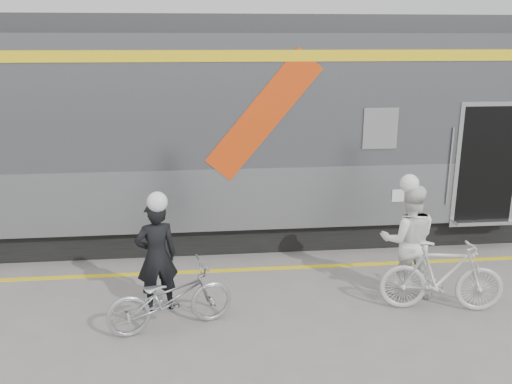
{
  "coord_description": "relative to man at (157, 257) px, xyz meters",
  "views": [
    {
      "loc": [
        -0.89,
        -6.16,
        3.71
      ],
      "look_at": [
        -0.07,
        1.6,
        1.5
      ],
      "focal_mm": 38.0,
      "sensor_mm": 36.0,
      "label": 1
    }
  ],
  "objects": [
    {
      "name": "helmet_woman",
      "position": [
        3.66,
        0.11,
        1.04
      ],
      "size": [
        0.27,
        0.27,
        0.27
      ],
      "primitive_type": "sphere",
      "color": "white",
      "rests_on": "woman"
    },
    {
      "name": "bicycle_left",
      "position": [
        0.2,
        -0.55,
        -0.36
      ],
      "size": [
        1.77,
        1.03,
        0.88
      ],
      "primitive_type": "imported",
      "rotation": [
        0.0,
        0.0,
        1.85
      ],
      "color": "#A8AAB0",
      "rests_on": "ground"
    },
    {
      "name": "helmet_man",
      "position": [
        0.0,
        0.0,
        0.94
      ],
      "size": [
        0.28,
        0.28,
        0.28
      ],
      "primitive_type": "sphere",
      "color": "white",
      "rests_on": "man"
    },
    {
      "name": "woman",
      "position": [
        3.66,
        0.11,
        0.05
      ],
      "size": [
        0.93,
        0.78,
        1.7
      ],
      "primitive_type": "imported",
      "rotation": [
        0.0,
        0.0,
        2.96
      ],
      "color": "white",
      "rests_on": "ground"
    },
    {
      "name": "ground",
      "position": [
        1.53,
        -0.93,
        -0.8
      ],
      "size": [
        90.0,
        90.0,
        0.0
      ],
      "primitive_type": "plane",
      "color": "slate",
      "rests_on": "ground"
    },
    {
      "name": "safety_strip",
      "position": [
        1.53,
        1.22,
        -0.8
      ],
      "size": [
        24.0,
        0.12,
        0.01
      ],
      "primitive_type": "cube",
      "color": "yellow",
      "rests_on": "ground"
    },
    {
      "name": "bicycle_right",
      "position": [
        3.96,
        -0.44,
        -0.29
      ],
      "size": [
        1.77,
        0.79,
        1.03
      ],
      "primitive_type": "imported",
      "rotation": [
        0.0,
        0.0,
        1.39
      ],
      "color": "#B9B9B5",
      "rests_on": "ground"
    },
    {
      "name": "man",
      "position": [
        0.0,
        0.0,
        0.0
      ],
      "size": [
        0.67,
        0.53,
        1.6
      ],
      "primitive_type": "imported",
      "rotation": [
        0.0,
        0.0,
        3.42
      ],
      "color": "black",
      "rests_on": "ground"
    },
    {
      "name": "train",
      "position": [
        3.51,
        3.27,
        1.25
      ],
      "size": [
        24.0,
        3.17,
        4.1
      ],
      "color": "black",
      "rests_on": "ground"
    }
  ]
}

